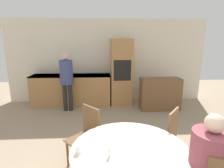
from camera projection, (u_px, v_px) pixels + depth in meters
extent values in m
cube|color=silver|center=(107.00, 61.00, 5.58)|extent=(6.25, 0.05, 2.60)
cube|color=#AD7A47|center=(72.00, 90.00, 5.38)|extent=(2.36, 0.60, 0.93)
cube|color=black|center=(71.00, 75.00, 5.28)|extent=(2.36, 0.60, 0.03)
cube|color=#AD7A47|center=(121.00, 72.00, 5.35)|extent=(0.63, 0.58, 1.99)
cube|color=black|center=(122.00, 71.00, 5.04)|extent=(0.50, 0.01, 0.60)
cube|color=brown|center=(160.00, 94.00, 4.99)|extent=(1.11, 0.45, 0.91)
cylinder|color=beige|center=(130.00, 150.00, 1.93)|extent=(1.31, 1.31, 0.03)
cylinder|color=brown|center=(68.00, 154.00, 2.67)|extent=(0.04, 0.04, 0.44)
cylinder|color=brown|center=(80.00, 164.00, 2.45)|extent=(0.04, 0.04, 0.44)
cylinder|color=brown|center=(85.00, 145.00, 2.89)|extent=(0.04, 0.04, 0.44)
cylinder|color=brown|center=(97.00, 154.00, 2.67)|extent=(0.04, 0.04, 0.44)
cube|color=brown|center=(82.00, 140.00, 2.62)|extent=(0.56, 0.56, 0.02)
cube|color=brown|center=(91.00, 121.00, 2.69)|extent=(0.28, 0.30, 0.48)
cylinder|color=brown|center=(153.00, 142.00, 2.98)|extent=(0.04, 0.04, 0.44)
cylinder|color=brown|center=(145.00, 152.00, 2.73)|extent=(0.04, 0.04, 0.44)
cylinder|color=brown|center=(172.00, 149.00, 2.80)|extent=(0.04, 0.04, 0.44)
cylinder|color=brown|center=(165.00, 159.00, 2.54)|extent=(0.04, 0.04, 0.44)
cube|color=brown|center=(160.00, 137.00, 2.71)|extent=(0.56, 0.56, 0.02)
cube|color=brown|center=(173.00, 126.00, 2.55)|extent=(0.27, 0.31, 0.48)
cylinder|color=brown|center=(210.00, 157.00, 1.66)|extent=(0.37, 0.37, 0.52)
sphere|color=beige|center=(215.00, 123.00, 1.58)|extent=(0.18, 0.18, 0.18)
cylinder|color=#262628|center=(65.00, 97.00, 4.89)|extent=(0.11, 0.11, 0.78)
cylinder|color=#262628|center=(71.00, 97.00, 4.90)|extent=(0.11, 0.11, 0.78)
cylinder|color=#3D477A|center=(66.00, 72.00, 4.74)|extent=(0.35, 0.35, 0.65)
sphere|color=beige|center=(65.00, 57.00, 4.64)|extent=(0.18, 0.18, 0.18)
cylinder|color=white|center=(79.00, 149.00, 1.85)|extent=(0.07, 0.07, 0.08)
cylinder|color=white|center=(110.00, 153.00, 1.79)|extent=(0.03, 0.03, 0.07)
cylinder|color=silver|center=(110.00, 149.00, 1.78)|extent=(0.03, 0.03, 0.01)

